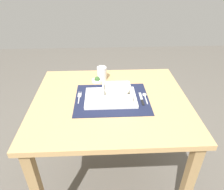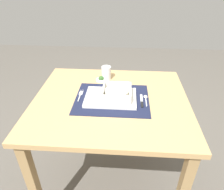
{
  "view_description": "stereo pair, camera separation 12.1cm",
  "coord_description": "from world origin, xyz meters",
  "px_view_note": "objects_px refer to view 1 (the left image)",
  "views": [
    {
      "loc": [
        -0.04,
        -1.02,
        1.42
      ],
      "look_at": [
        0.01,
        -0.0,
        0.77
      ],
      "focal_mm": 33.27,
      "sensor_mm": 36.0,
      "label": 1
    },
    {
      "loc": [
        0.08,
        -1.02,
        1.42
      ],
      "look_at": [
        0.01,
        -0.0,
        0.77
      ],
      "focal_mm": 33.27,
      "sensor_mm": 36.0,
      "label": 2
    }
  ],
  "objects_px": {
    "fork": "(79,96)",
    "spoon": "(145,96)",
    "dining_table": "(111,114)",
    "condiment_saucer": "(97,80)",
    "butter_knife": "(142,99)",
    "drinking_glass": "(102,74)",
    "porridge_bowl": "(117,93)"
  },
  "relations": [
    {
      "from": "porridge_bowl",
      "to": "spoon",
      "type": "relative_size",
      "value": 1.5
    },
    {
      "from": "fork",
      "to": "spoon",
      "type": "height_order",
      "value": "spoon"
    },
    {
      "from": "drinking_glass",
      "to": "spoon",
      "type": "bearing_deg",
      "value": -42.75
    },
    {
      "from": "fork",
      "to": "condiment_saucer",
      "type": "distance_m",
      "value": 0.22
    },
    {
      "from": "butter_knife",
      "to": "drinking_glass",
      "type": "bearing_deg",
      "value": 132.58
    },
    {
      "from": "spoon",
      "to": "condiment_saucer",
      "type": "xyz_separation_m",
      "value": [
        -0.29,
        0.21,
        0.0
      ]
    },
    {
      "from": "dining_table",
      "to": "fork",
      "type": "distance_m",
      "value": 0.22
    },
    {
      "from": "fork",
      "to": "porridge_bowl",
      "type": "bearing_deg",
      "value": -2.5
    },
    {
      "from": "spoon",
      "to": "condiment_saucer",
      "type": "height_order",
      "value": "condiment_saucer"
    },
    {
      "from": "condiment_saucer",
      "to": "porridge_bowl",
      "type": "bearing_deg",
      "value": -61.97
    },
    {
      "from": "fork",
      "to": "condiment_saucer",
      "type": "height_order",
      "value": "condiment_saucer"
    },
    {
      "from": "dining_table",
      "to": "condiment_saucer",
      "type": "distance_m",
      "value": 0.27
    },
    {
      "from": "porridge_bowl",
      "to": "butter_knife",
      "type": "relative_size",
      "value": 1.26
    },
    {
      "from": "drinking_glass",
      "to": "dining_table",
      "type": "bearing_deg",
      "value": -78.97
    },
    {
      "from": "porridge_bowl",
      "to": "fork",
      "type": "relative_size",
      "value": 1.32
    },
    {
      "from": "porridge_bowl",
      "to": "butter_knife",
      "type": "bearing_deg",
      "value": -9.67
    },
    {
      "from": "spoon",
      "to": "butter_knife",
      "type": "relative_size",
      "value": 0.84
    },
    {
      "from": "fork",
      "to": "drinking_glass",
      "type": "relative_size",
      "value": 1.37
    },
    {
      "from": "fork",
      "to": "spoon",
      "type": "relative_size",
      "value": 1.14
    },
    {
      "from": "spoon",
      "to": "porridge_bowl",
      "type": "bearing_deg",
      "value": -178.19
    },
    {
      "from": "spoon",
      "to": "fork",
      "type": "bearing_deg",
      "value": 175.75
    },
    {
      "from": "dining_table",
      "to": "condiment_saucer",
      "type": "height_order",
      "value": "condiment_saucer"
    },
    {
      "from": "porridge_bowl",
      "to": "condiment_saucer",
      "type": "xyz_separation_m",
      "value": [
        -0.12,
        0.22,
        -0.03
      ]
    },
    {
      "from": "porridge_bowl",
      "to": "condiment_saucer",
      "type": "relative_size",
      "value": 2.34
    },
    {
      "from": "fork",
      "to": "spoon",
      "type": "xyz_separation_m",
      "value": [
        0.39,
        -0.01,
        0.0
      ]
    },
    {
      "from": "dining_table",
      "to": "porridge_bowl",
      "type": "bearing_deg",
      "value": 4.91
    },
    {
      "from": "dining_table",
      "to": "condiment_saucer",
      "type": "bearing_deg",
      "value": 110.13
    },
    {
      "from": "drinking_glass",
      "to": "butter_knife",
      "type": "bearing_deg",
      "value": -49.83
    },
    {
      "from": "dining_table",
      "to": "drinking_glass",
      "type": "height_order",
      "value": "drinking_glass"
    },
    {
      "from": "fork",
      "to": "condiment_saucer",
      "type": "xyz_separation_m",
      "value": [
        0.1,
        0.19,
        0.0
      ]
    },
    {
      "from": "butter_knife",
      "to": "drinking_glass",
      "type": "relative_size",
      "value": 1.44
    },
    {
      "from": "condiment_saucer",
      "to": "fork",
      "type": "bearing_deg",
      "value": -118.04
    }
  ]
}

